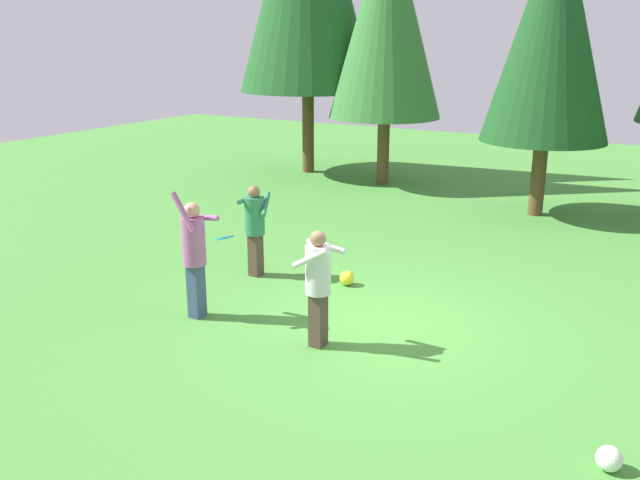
{
  "coord_description": "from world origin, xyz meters",
  "views": [
    {
      "loc": [
        3.75,
        -8.34,
        4.04
      ],
      "look_at": [
        -1.15,
        0.27,
        1.05
      ],
      "focal_mm": 38.42,
      "sensor_mm": 36.0,
      "label": 1
    }
  ],
  "objects_px": {
    "person_bystander": "(255,223)",
    "ball_white": "(609,459)",
    "frisbee": "(224,238)",
    "person_thrower": "(194,249)",
    "person_catcher": "(318,279)",
    "tree_center": "(552,26)",
    "tree_left": "(387,15)",
    "ball_yellow": "(347,278)"
  },
  "relations": [
    {
      "from": "person_thrower",
      "to": "ball_white",
      "type": "height_order",
      "value": "person_thrower"
    },
    {
      "from": "person_catcher",
      "to": "ball_white",
      "type": "height_order",
      "value": "person_catcher"
    },
    {
      "from": "person_catcher",
      "to": "ball_yellow",
      "type": "distance_m",
      "value": 2.5
    },
    {
      "from": "person_thrower",
      "to": "frisbee",
      "type": "relative_size",
      "value": 5.44
    },
    {
      "from": "person_bystander",
      "to": "ball_white",
      "type": "bearing_deg",
      "value": 41.13
    },
    {
      "from": "frisbee",
      "to": "ball_white",
      "type": "distance_m",
      "value": 5.53
    },
    {
      "from": "person_catcher",
      "to": "ball_white",
      "type": "bearing_deg",
      "value": 164.58
    },
    {
      "from": "tree_center",
      "to": "tree_left",
      "type": "xyz_separation_m",
      "value": [
        -4.52,
        1.35,
        0.33
      ]
    },
    {
      "from": "ball_yellow",
      "to": "person_thrower",
      "type": "bearing_deg",
      "value": -120.15
    },
    {
      "from": "person_catcher",
      "to": "tree_center",
      "type": "xyz_separation_m",
      "value": [
        0.92,
        8.57,
        3.24
      ]
    },
    {
      "from": "person_catcher",
      "to": "frisbee",
      "type": "xyz_separation_m",
      "value": [
        -1.51,
        -0.01,
        0.34
      ]
    },
    {
      "from": "tree_center",
      "to": "frisbee",
      "type": "bearing_deg",
      "value": -105.8
    },
    {
      "from": "ball_white",
      "to": "person_thrower",
      "type": "bearing_deg",
      "value": 170.45
    },
    {
      "from": "person_catcher",
      "to": "frisbee",
      "type": "bearing_deg",
      "value": -0.0
    },
    {
      "from": "person_thrower",
      "to": "ball_white",
      "type": "bearing_deg",
      "value": -11.47
    },
    {
      "from": "tree_center",
      "to": "person_catcher",
      "type": "bearing_deg",
      "value": -96.15
    },
    {
      "from": "person_thrower",
      "to": "person_bystander",
      "type": "relative_size",
      "value": 1.21
    },
    {
      "from": "person_catcher",
      "to": "tree_center",
      "type": "bearing_deg",
      "value": -96.61
    },
    {
      "from": "person_bystander",
      "to": "ball_white",
      "type": "xyz_separation_m",
      "value": [
        6.15,
        -2.92,
        -0.81
      ]
    },
    {
      "from": "ball_white",
      "to": "person_bystander",
      "type": "bearing_deg",
      "value": 154.56
    },
    {
      "from": "person_thrower",
      "to": "person_catcher",
      "type": "distance_m",
      "value": 2.06
    },
    {
      "from": "person_thrower",
      "to": "person_bystander",
      "type": "bearing_deg",
      "value": 96.43
    },
    {
      "from": "frisbee",
      "to": "person_thrower",
      "type": "bearing_deg",
      "value": -178.08
    },
    {
      "from": "ball_white",
      "to": "ball_yellow",
      "type": "distance_m",
      "value": 5.59
    },
    {
      "from": "person_bystander",
      "to": "ball_yellow",
      "type": "relative_size",
      "value": 6.46
    },
    {
      "from": "person_thrower",
      "to": "ball_white",
      "type": "xyz_separation_m",
      "value": [
        5.86,
        -0.99,
        -0.92
      ]
    },
    {
      "from": "person_bystander",
      "to": "ball_yellow",
      "type": "height_order",
      "value": "person_bystander"
    },
    {
      "from": "person_bystander",
      "to": "person_thrower",
      "type": "bearing_deg",
      "value": -15.08
    },
    {
      "from": "person_thrower",
      "to": "tree_left",
      "type": "distance_m",
      "value": 10.65
    },
    {
      "from": "person_catcher",
      "to": "tree_left",
      "type": "relative_size",
      "value": 0.22
    },
    {
      "from": "frisbee",
      "to": "ball_yellow",
      "type": "bearing_deg",
      "value": 71.06
    },
    {
      "from": "person_thrower",
      "to": "frisbee",
      "type": "bearing_deg",
      "value": -0.0
    },
    {
      "from": "person_catcher",
      "to": "person_bystander",
      "type": "bearing_deg",
      "value": -39.66
    },
    {
      "from": "person_catcher",
      "to": "tree_center",
      "type": "distance_m",
      "value": 9.21
    },
    {
      "from": "ball_white",
      "to": "ball_yellow",
      "type": "height_order",
      "value": "ball_white"
    },
    {
      "from": "ball_yellow",
      "to": "tree_left",
      "type": "relative_size",
      "value": 0.03
    },
    {
      "from": "person_catcher",
      "to": "person_bystander",
      "type": "xyz_separation_m",
      "value": [
        -2.34,
        1.91,
        -0.01
      ]
    },
    {
      "from": "tree_left",
      "to": "person_catcher",
      "type": "bearing_deg",
      "value": -70.07
    },
    {
      "from": "person_bystander",
      "to": "tree_left",
      "type": "bearing_deg",
      "value": 165.5
    },
    {
      "from": "frisbee",
      "to": "tree_center",
      "type": "height_order",
      "value": "tree_center"
    },
    {
      "from": "person_thrower",
      "to": "tree_left",
      "type": "height_order",
      "value": "tree_left"
    },
    {
      "from": "person_thrower",
      "to": "person_bystander",
      "type": "distance_m",
      "value": 1.96
    }
  ]
}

